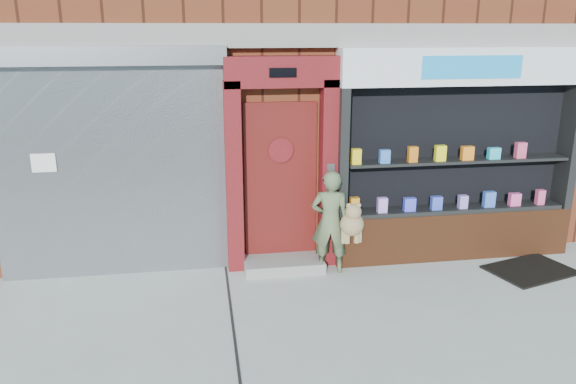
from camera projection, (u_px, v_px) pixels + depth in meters
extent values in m
plane|color=#9E9E99|center=(371.00, 326.00, 6.35)|extent=(80.00, 80.00, 0.00)
cube|color=gray|center=(337.00, 35.00, 7.28)|extent=(12.00, 0.16, 0.30)
cube|color=gray|center=(111.00, 174.00, 7.34)|extent=(3.00, 0.10, 2.80)
cube|color=slate|center=(99.00, 55.00, 6.86)|extent=(3.10, 0.30, 0.24)
cube|color=white|center=(44.00, 163.00, 7.11)|extent=(0.30, 0.01, 0.24)
cube|color=#530E11|center=(234.00, 178.00, 7.54)|extent=(0.22, 0.28, 2.60)
cube|color=#530E11|center=(328.00, 175.00, 7.73)|extent=(0.22, 0.28, 2.60)
cube|color=#530E11|center=(281.00, 72.00, 7.24)|extent=(1.50, 0.28, 0.40)
cube|color=black|center=(283.00, 73.00, 7.10)|extent=(0.35, 0.01, 0.12)
cube|color=#53110F|center=(280.00, 181.00, 7.77)|extent=(1.00, 0.06, 2.20)
cylinder|color=black|center=(281.00, 150.00, 7.60)|extent=(0.28, 0.02, 0.28)
cylinder|color=#530E11|center=(281.00, 150.00, 7.59)|extent=(0.34, 0.02, 0.34)
cube|color=gray|center=(284.00, 264.00, 7.83)|extent=(1.10, 0.55, 0.15)
cube|color=slate|center=(331.00, 170.00, 7.56)|extent=(0.10, 0.02, 0.18)
cube|color=#612E17|center=(451.00, 233.00, 8.22)|extent=(3.50, 0.40, 0.70)
cube|color=black|center=(341.00, 154.00, 7.62)|extent=(0.12, 0.40, 1.80)
cube|color=black|center=(568.00, 146.00, 8.12)|extent=(0.12, 0.40, 1.80)
cube|color=black|center=(452.00, 147.00, 8.04)|extent=(3.30, 0.03, 1.80)
cube|color=black|center=(453.00, 209.00, 8.11)|extent=(3.20, 0.36, 0.06)
cube|color=black|center=(457.00, 160.00, 7.91)|extent=(3.20, 0.36, 0.04)
cube|color=white|center=(465.00, 66.00, 7.55)|extent=(3.50, 0.40, 0.50)
cube|color=#1B8CD0|center=(473.00, 67.00, 7.35)|extent=(1.40, 0.01, 0.30)
cube|color=orange|center=(354.00, 206.00, 7.77)|extent=(0.12, 0.09, 0.23)
cube|color=#B584EE|center=(382.00, 205.00, 7.83)|extent=(0.13, 0.09, 0.21)
cube|color=#444CE9|center=(409.00, 204.00, 7.90)|extent=(0.16, 0.09, 0.19)
cube|color=blue|center=(436.00, 203.00, 7.96)|extent=(0.15, 0.09, 0.19)
cube|color=#9878D8|center=(463.00, 202.00, 8.02)|extent=(0.12, 0.09, 0.19)
cube|color=blue|center=(489.00, 199.00, 8.07)|extent=(0.16, 0.09, 0.23)
cube|color=#ED4F97|center=(515.00, 199.00, 8.14)|extent=(0.16, 0.09, 0.18)
cube|color=#DD497A|center=(540.00, 197.00, 8.19)|extent=(0.11, 0.09, 0.22)
cube|color=yellow|center=(356.00, 156.00, 7.58)|extent=(0.13, 0.09, 0.21)
cube|color=#3D70D0|center=(385.00, 156.00, 7.64)|extent=(0.14, 0.09, 0.18)
cube|color=orange|center=(413.00, 154.00, 7.69)|extent=(0.13, 0.09, 0.22)
cube|color=yellow|center=(440.00, 153.00, 7.75)|extent=(0.15, 0.09, 0.22)
cube|color=orange|center=(467.00, 153.00, 7.82)|extent=(0.17, 0.09, 0.19)
cube|color=#29BBD0|center=(494.00, 153.00, 7.88)|extent=(0.17, 0.09, 0.16)
cube|color=#D8486E|center=(520.00, 150.00, 7.93)|extent=(0.14, 0.09, 0.22)
imported|color=#51603F|center=(330.00, 222.00, 7.60)|extent=(0.58, 0.45, 1.44)
sphere|color=olive|center=(352.00, 224.00, 7.50)|extent=(0.32, 0.32, 0.32)
sphere|color=olive|center=(354.00, 212.00, 7.39)|extent=(0.21, 0.21, 0.21)
sphere|color=olive|center=(349.00, 206.00, 7.36)|extent=(0.07, 0.07, 0.07)
sphere|color=olive|center=(358.00, 205.00, 7.38)|extent=(0.07, 0.07, 0.07)
cylinder|color=olive|center=(344.00, 236.00, 7.53)|extent=(0.07, 0.07, 0.19)
cylinder|color=olive|center=(359.00, 235.00, 7.56)|extent=(0.07, 0.07, 0.19)
cylinder|color=olive|center=(347.00, 236.00, 7.51)|extent=(0.07, 0.07, 0.19)
cylinder|color=olive|center=(357.00, 236.00, 7.53)|extent=(0.07, 0.07, 0.19)
cube|color=black|center=(531.00, 270.00, 7.78)|extent=(1.30, 1.07, 0.03)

